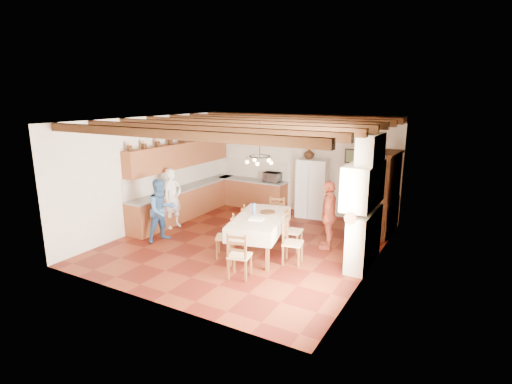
% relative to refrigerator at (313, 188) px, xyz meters
% --- Properties ---
extents(floor, '(6.00, 6.50, 0.02)m').
position_rel_refrigerator_xyz_m(floor, '(-0.55, -2.94, -0.88)').
color(floor, '#51150D').
rests_on(floor, ground).
extents(ceiling, '(6.00, 6.50, 0.02)m').
position_rel_refrigerator_xyz_m(ceiling, '(-0.55, -2.94, 2.14)').
color(ceiling, silver).
rests_on(ceiling, ground).
extents(wall_back, '(6.00, 0.02, 3.00)m').
position_rel_refrigerator_xyz_m(wall_back, '(-0.55, 0.32, 0.63)').
color(wall_back, beige).
rests_on(wall_back, ground).
extents(wall_front, '(6.00, 0.02, 3.00)m').
position_rel_refrigerator_xyz_m(wall_front, '(-0.55, -6.20, 0.63)').
color(wall_front, beige).
rests_on(wall_front, ground).
extents(wall_left, '(0.02, 6.50, 3.00)m').
position_rel_refrigerator_xyz_m(wall_left, '(-3.56, -2.94, 0.63)').
color(wall_left, beige).
rests_on(wall_left, ground).
extents(wall_right, '(0.02, 6.50, 3.00)m').
position_rel_refrigerator_xyz_m(wall_right, '(2.46, -2.94, 0.63)').
color(wall_right, beige).
rests_on(wall_right, ground).
extents(ceiling_beams, '(6.00, 6.30, 0.16)m').
position_rel_refrigerator_xyz_m(ceiling_beams, '(-0.55, -2.94, 2.04)').
color(ceiling_beams, '#362510').
rests_on(ceiling_beams, ground).
extents(lower_cabinets_left, '(0.60, 4.30, 0.86)m').
position_rel_refrigerator_xyz_m(lower_cabinets_left, '(-3.25, -1.89, -0.44)').
color(lower_cabinets_left, brown).
rests_on(lower_cabinets_left, ground).
extents(lower_cabinets_back, '(2.30, 0.60, 0.86)m').
position_rel_refrigerator_xyz_m(lower_cabinets_back, '(-2.10, 0.01, -0.44)').
color(lower_cabinets_back, brown).
rests_on(lower_cabinets_back, ground).
extents(countertop_left, '(0.62, 4.30, 0.04)m').
position_rel_refrigerator_xyz_m(countertop_left, '(-3.25, -1.89, 0.01)').
color(countertop_left, gray).
rests_on(countertop_left, lower_cabinets_left).
extents(countertop_back, '(2.34, 0.62, 0.04)m').
position_rel_refrigerator_xyz_m(countertop_back, '(-2.10, 0.01, 0.01)').
color(countertop_back, gray).
rests_on(countertop_back, lower_cabinets_back).
extents(backsplash_left, '(0.03, 4.30, 0.60)m').
position_rel_refrigerator_xyz_m(backsplash_left, '(-3.54, -1.89, 0.33)').
color(backsplash_left, beige).
rests_on(backsplash_left, ground).
extents(backsplash_back, '(2.30, 0.03, 0.60)m').
position_rel_refrigerator_xyz_m(backsplash_back, '(-2.10, 0.30, 0.33)').
color(backsplash_back, beige).
rests_on(backsplash_back, ground).
extents(upper_cabinets, '(0.35, 4.20, 0.70)m').
position_rel_refrigerator_xyz_m(upper_cabinets, '(-3.38, -1.89, 0.98)').
color(upper_cabinets, brown).
rests_on(upper_cabinets, ground).
extents(fireplace, '(0.56, 1.60, 2.80)m').
position_rel_refrigerator_xyz_m(fireplace, '(2.17, -2.74, 0.53)').
color(fireplace, beige).
rests_on(fireplace, ground).
extents(wall_picture, '(0.34, 0.03, 0.42)m').
position_rel_refrigerator_xyz_m(wall_picture, '(1.00, 0.29, 0.98)').
color(wall_picture, black).
rests_on(wall_picture, ground).
extents(refrigerator, '(0.94, 0.80, 1.73)m').
position_rel_refrigerator_xyz_m(refrigerator, '(0.00, 0.00, 0.00)').
color(refrigerator, white).
rests_on(refrigerator, floor).
extents(hutch, '(0.59, 1.23, 2.16)m').
position_rel_refrigerator_xyz_m(hutch, '(2.20, -0.60, 0.22)').
color(hutch, '#3A180D').
rests_on(hutch, floor).
extents(dining_table, '(1.47, 2.20, 0.88)m').
position_rel_refrigerator_xyz_m(dining_table, '(0.01, -3.29, -0.07)').
color(dining_table, beige).
rests_on(dining_table, floor).
extents(chandelier, '(0.47, 0.47, 0.03)m').
position_rel_refrigerator_xyz_m(chandelier, '(0.01, -3.29, 1.38)').
color(chandelier, black).
rests_on(chandelier, ground).
extents(chair_left_near, '(0.55, 0.56, 0.96)m').
position_rel_refrigerator_xyz_m(chair_left_near, '(-0.56, -3.85, -0.39)').
color(chair_left_near, brown).
rests_on(chair_left_near, floor).
extents(chair_left_far, '(0.53, 0.54, 0.96)m').
position_rel_refrigerator_xyz_m(chair_left_far, '(-0.74, -3.08, -0.39)').
color(chair_left_far, brown).
rests_on(chair_left_far, floor).
extents(chair_right_near, '(0.48, 0.49, 0.96)m').
position_rel_refrigerator_xyz_m(chair_right_near, '(0.92, -3.46, -0.39)').
color(chair_right_near, brown).
rests_on(chair_right_near, floor).
extents(chair_right_far, '(0.45, 0.46, 0.96)m').
position_rel_refrigerator_xyz_m(chair_right_far, '(0.60, -2.75, -0.39)').
color(chair_right_far, brown).
rests_on(chair_right_far, floor).
extents(chair_end_near, '(0.50, 0.48, 0.96)m').
position_rel_refrigerator_xyz_m(chair_end_near, '(0.28, -4.60, -0.39)').
color(chair_end_near, brown).
rests_on(chair_end_near, floor).
extents(chair_end_far, '(0.51, 0.50, 0.96)m').
position_rel_refrigerator_xyz_m(chair_end_far, '(-0.23, -1.97, -0.39)').
color(chair_end_far, brown).
rests_on(chair_end_far, floor).
extents(person_man, '(0.48, 0.65, 1.64)m').
position_rel_refrigerator_xyz_m(person_man, '(-2.93, -2.85, -0.05)').
color(person_man, white).
rests_on(person_man, floor).
extents(person_woman_blue, '(0.80, 0.91, 1.57)m').
position_rel_refrigerator_xyz_m(person_woman_blue, '(-2.48, -3.79, -0.08)').
color(person_woman_blue, '#3D659C').
rests_on(person_woman_blue, floor).
extents(person_woman_red, '(0.56, 1.01, 1.63)m').
position_rel_refrigerator_xyz_m(person_woman_red, '(1.28, -2.23, -0.05)').
color(person_woman_red, '#B7482E').
rests_on(person_woman_red, floor).
extents(microwave, '(0.53, 0.36, 0.30)m').
position_rel_refrigerator_xyz_m(microwave, '(-1.36, 0.01, 0.18)').
color(microwave, silver).
rests_on(microwave, countertop_back).
extents(fridge_vase, '(0.36, 0.36, 0.32)m').
position_rel_refrigerator_xyz_m(fridge_vase, '(-0.15, 0.00, 1.03)').
color(fridge_vase, '#3A180D').
rests_on(fridge_vase, refrigerator).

